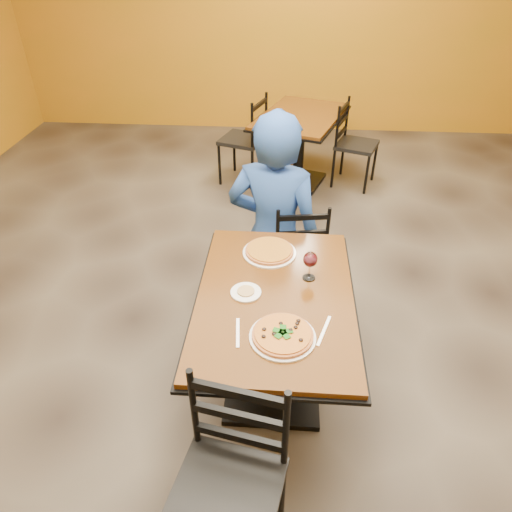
# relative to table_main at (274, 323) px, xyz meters

# --- Properties ---
(floor) EXTENTS (7.00, 8.00, 0.01)m
(floor) POSITION_rel_table_main_xyz_m (0.00, 0.50, -0.56)
(floor) COLOR black
(floor) RESTS_ON ground
(wall_back) EXTENTS (7.00, 0.01, 3.00)m
(wall_back) POSITION_rel_table_main_xyz_m (0.00, 4.50, 0.94)
(wall_back) COLOR #BA6F14
(wall_back) RESTS_ON ground
(table_main) EXTENTS (0.83, 1.23, 0.75)m
(table_main) POSITION_rel_table_main_xyz_m (0.00, 0.00, 0.00)
(table_main) COLOR #592F0E
(table_main) RESTS_ON floor
(table_second) EXTENTS (1.10, 1.32, 0.75)m
(table_second) POSITION_rel_table_main_xyz_m (0.15, 2.83, -0.00)
(table_second) COLOR #592F0E
(table_second) RESTS_ON floor
(chair_main_near) EXTENTS (0.50, 0.50, 0.93)m
(chair_main_near) POSITION_rel_table_main_xyz_m (-0.16, -0.90, -0.09)
(chair_main_near) COLOR black
(chair_main_near) RESTS_ON floor
(chair_main_far) EXTENTS (0.42, 0.42, 0.82)m
(chair_main_far) POSITION_rel_table_main_xyz_m (0.13, 0.94, -0.15)
(chair_main_far) COLOR black
(chair_main_far) RESTS_ON floor
(chair_second_left) EXTENTS (0.53, 0.53, 0.93)m
(chair_second_left) POSITION_rel_table_main_xyz_m (-0.44, 2.83, -0.09)
(chair_second_left) COLOR black
(chair_second_left) RESTS_ON floor
(chair_second_right) EXTENTS (0.51, 0.51, 0.88)m
(chair_second_right) POSITION_rel_table_main_xyz_m (0.75, 2.83, -0.12)
(chair_second_right) COLOR black
(chair_second_right) RESTS_ON floor
(diner) EXTENTS (0.76, 0.58, 1.41)m
(diner) POSITION_rel_table_main_xyz_m (-0.04, 0.96, 0.15)
(diner) COLOR #1B4998
(diner) RESTS_ON floor
(plate_main) EXTENTS (0.31, 0.31, 0.01)m
(plate_main) POSITION_rel_table_main_xyz_m (0.04, -0.30, 0.20)
(plate_main) COLOR white
(plate_main) RESTS_ON table_main
(pizza_main) EXTENTS (0.28, 0.28, 0.02)m
(pizza_main) POSITION_rel_table_main_xyz_m (0.04, -0.30, 0.21)
(pizza_main) COLOR #8E350A
(pizza_main) RESTS_ON plate_main
(plate_far) EXTENTS (0.31, 0.31, 0.01)m
(plate_far) POSITION_rel_table_main_xyz_m (-0.05, 0.37, 0.20)
(plate_far) COLOR white
(plate_far) RESTS_ON table_main
(pizza_far) EXTENTS (0.28, 0.28, 0.02)m
(pizza_far) POSITION_rel_table_main_xyz_m (-0.05, 0.37, 0.21)
(pizza_far) COLOR gold
(pizza_far) RESTS_ON plate_far
(side_plate) EXTENTS (0.16, 0.16, 0.01)m
(side_plate) POSITION_rel_table_main_xyz_m (-0.15, 0.01, 0.20)
(side_plate) COLOR white
(side_plate) RESTS_ON table_main
(dip) EXTENTS (0.09, 0.09, 0.01)m
(dip) POSITION_rel_table_main_xyz_m (-0.15, 0.01, 0.21)
(dip) COLOR tan
(dip) RESTS_ON side_plate
(wine_glass) EXTENTS (0.08, 0.08, 0.18)m
(wine_glass) POSITION_rel_table_main_xyz_m (0.18, 0.16, 0.28)
(wine_glass) COLOR white
(wine_glass) RESTS_ON table_main
(fork) EXTENTS (0.03, 0.19, 0.00)m
(fork) POSITION_rel_table_main_xyz_m (-0.16, -0.28, 0.20)
(fork) COLOR silver
(fork) RESTS_ON table_main
(knife) EXTENTS (0.08, 0.20, 0.00)m
(knife) POSITION_rel_table_main_xyz_m (0.24, -0.24, 0.20)
(knife) COLOR silver
(knife) RESTS_ON table_main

